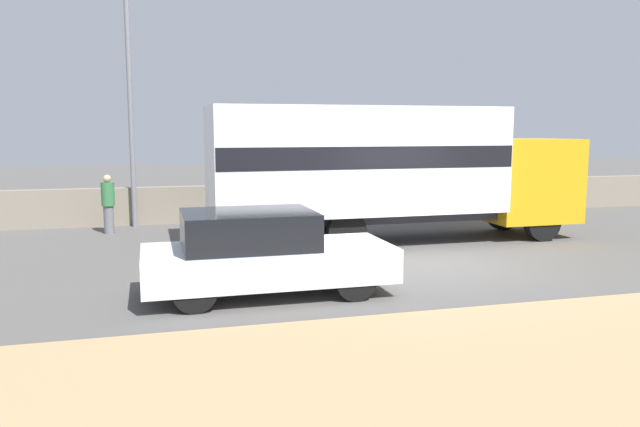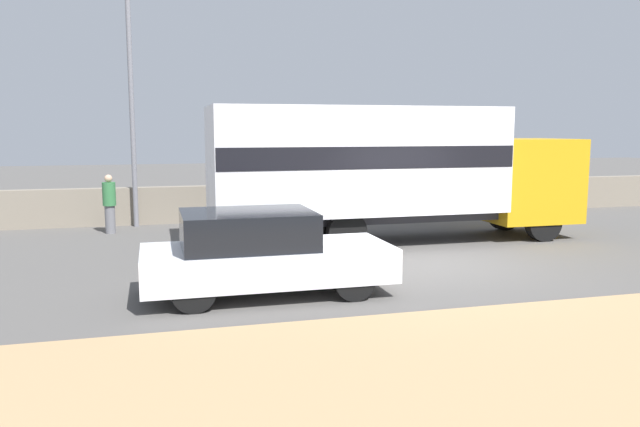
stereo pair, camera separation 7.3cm
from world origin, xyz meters
TOP-DOWN VIEW (x-y plane):
  - ground_plane at (0.00, 0.00)m, footprint 80.00×80.00m
  - stone_wall_backdrop at (0.00, 7.33)m, footprint 60.00×0.35m
  - street_lamp at (-5.89, 6.93)m, footprint 0.56×0.28m
  - box_truck at (0.15, 2.73)m, footprint 9.30×2.41m
  - car_hatchback at (-3.66, -1.39)m, footprint 4.17×1.78m
  - pedestrian at (-6.54, 5.88)m, footprint 0.35×0.35m

SIDE VIEW (x-z plane):
  - ground_plane at x=0.00m, z-range 0.00..0.00m
  - stone_wall_backdrop at x=0.00m, z-range 0.00..1.10m
  - car_hatchback at x=-3.66m, z-range 0.00..1.44m
  - pedestrian at x=-6.54m, z-range 0.03..1.62m
  - box_truck at x=0.15m, z-range 0.24..3.55m
  - street_lamp at x=-5.89m, z-range 0.56..8.40m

